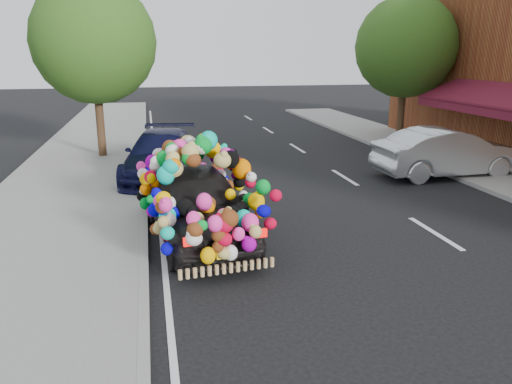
{
  "coord_description": "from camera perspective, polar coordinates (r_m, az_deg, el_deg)",
  "views": [
    {
      "loc": [
        -2.13,
        -8.82,
        3.62
      ],
      "look_at": [
        -0.05,
        0.82,
        0.89
      ],
      "focal_mm": 35.0,
      "sensor_mm": 36.0,
      "label": 1
    }
  ],
  "objects": [
    {
      "name": "kerb",
      "position": [
        9.51,
        -12.67,
        -6.85
      ],
      "size": [
        0.15,
        60.0,
        0.13
      ],
      "primitive_type": "cube",
      "color": "gray",
      "rests_on": "ground"
    },
    {
      "name": "navy_sedan",
      "position": [
        15.22,
        -10.7,
        4.15
      ],
      "size": [
        2.71,
        5.07,
        1.4
      ],
      "primitive_type": "imported",
      "rotation": [
        0.0,
        0.0,
        -0.16
      ],
      "color": "black",
      "rests_on": "ground"
    },
    {
      "name": "sidewalk",
      "position": [
        9.76,
        -24.27,
        -7.35
      ],
      "size": [
        4.0,
        60.0,
        0.12
      ],
      "primitive_type": "cube",
      "color": "gray",
      "rests_on": "ground"
    },
    {
      "name": "plush_art_car",
      "position": [
        9.97,
        -6.78,
        0.6
      ],
      "size": [
        2.59,
        4.69,
        2.11
      ],
      "rotation": [
        0.0,
        0.0,
        0.12
      ],
      "color": "black",
      "rests_on": "ground"
    },
    {
      "name": "tree_near_sidewalk",
      "position": [
        18.4,
        -18.08,
        16.02
      ],
      "size": [
        4.2,
        4.2,
        6.13
      ],
      "color": "#332114",
      "rests_on": "ground"
    },
    {
      "name": "ground",
      "position": [
        9.77,
        1.33,
        -6.25
      ],
      "size": [
        100.0,
        100.0,
        0.0
      ],
      "primitive_type": "plane",
      "color": "black",
      "rests_on": "ground"
    },
    {
      "name": "tree_far_b",
      "position": [
        21.38,
        16.77,
        15.59
      ],
      "size": [
        4.0,
        4.0,
        5.9
      ],
      "color": "#332114",
      "rests_on": "ground"
    },
    {
      "name": "silver_hatchback",
      "position": [
        16.22,
        21.11,
        4.21
      ],
      "size": [
        4.5,
        1.64,
        1.47
      ],
      "primitive_type": "imported",
      "rotation": [
        0.0,
        0.0,
        1.59
      ],
      "color": "silver",
      "rests_on": "ground"
    },
    {
      "name": "lane_markings",
      "position": [
        11.12,
        19.74,
        -4.42
      ],
      "size": [
        6.0,
        50.0,
        0.01
      ],
      "primitive_type": null,
      "color": "silver",
      "rests_on": "ground"
    }
  ]
}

